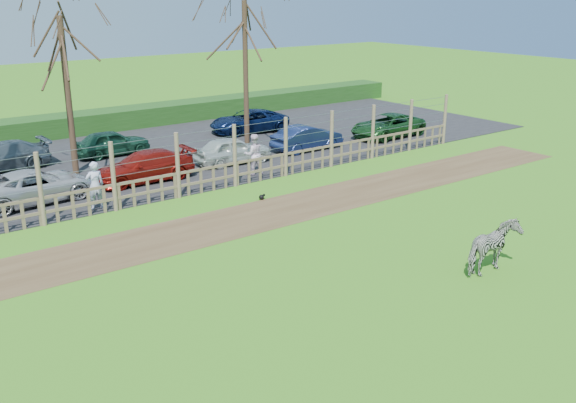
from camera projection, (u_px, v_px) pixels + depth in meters
ground at (313, 267)px, 18.08m from camera, size 120.00×120.00×0.00m
dirt_strip at (228, 223)px, 21.50m from camera, size 34.00×2.80×0.01m
asphalt at (112, 162)px, 29.10m from camera, size 44.00×13.00×0.04m
hedge at (60, 126)px, 34.26m from camera, size 46.00×2.00×1.10m
fence at (178, 177)px, 23.91m from camera, size 30.16×0.16×2.50m
tree_mid at (64, 58)px, 25.68m from camera, size 4.80×4.80×6.83m
tree_right at (245, 38)px, 31.07m from camera, size 4.80×4.80×7.35m
zebra at (493, 248)px, 17.52m from camera, size 1.80×0.93×1.47m
visitor_a at (95, 185)px, 22.58m from camera, size 0.67×0.48×1.72m
visitor_b at (254, 154)px, 26.83m from camera, size 0.99×0.86×1.72m
crow at (262, 197)px, 23.90m from camera, size 0.26×0.19×0.21m
car_2 at (35, 186)px, 23.41m from camera, size 4.50×2.41×1.20m
car_3 at (144, 167)px, 25.97m from camera, size 4.18×1.79×1.20m
car_4 at (233, 150)px, 28.67m from camera, size 3.63×1.71×1.20m
car_5 at (307, 138)px, 31.07m from camera, size 3.65×1.31×1.20m
car_6 at (388, 126)px, 33.83m from camera, size 4.41×2.20×1.20m
car_9 at (0, 157)px, 27.50m from camera, size 4.18×1.79×1.20m
car_10 at (112, 143)px, 30.05m from camera, size 3.52×1.42×1.20m
car_12 at (249, 121)px, 35.01m from camera, size 4.53×2.51×1.20m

